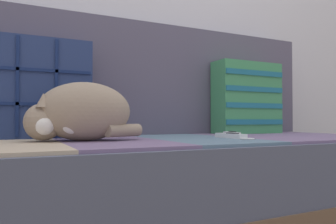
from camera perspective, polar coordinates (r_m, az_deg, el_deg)
name	(u,v)px	position (r m, az deg, el deg)	size (l,w,h in m)	color
couch	(149,192)	(1.29, -3.36, -13.78)	(2.16, 0.85, 0.41)	brown
sofa_backrest	(121,78)	(1.61, -8.18, 5.84)	(2.11, 0.14, 0.54)	#514C60
throw_pillow_quilted	(36,89)	(1.38, -21.99, 3.81)	(0.41, 0.14, 0.39)	navy
throw_pillow_striped	(247,98)	(1.78, 13.59, 2.36)	(0.37, 0.14, 0.37)	#3D8956
sleeping_cat	(79,113)	(1.14, -15.26, -0.24)	(0.39, 0.21, 0.20)	gray
game_remote_near	(232,134)	(1.46, 11.09, -3.80)	(0.10, 0.19, 0.02)	white
game_remote_far	(232,136)	(1.29, 11.04, -4.12)	(0.05, 0.21, 0.02)	white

